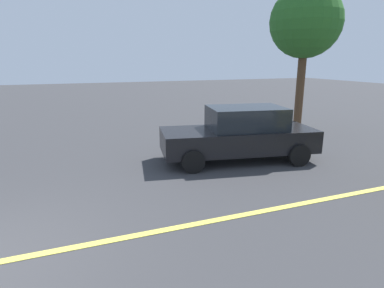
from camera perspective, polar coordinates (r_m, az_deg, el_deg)
The scene contains 3 objects.
lane_marking_centre at distance 6.02m, azimuth -4.60°, elevation -14.96°, with size 28.00×0.16×0.01m, color #E0D14C.
car_black_near_curb at distance 9.77m, azimuth 8.57°, elevation 1.77°, with size 4.81×2.55×1.63m.
tree_left_verge at distance 14.34m, azimuth 19.54°, elevation 19.62°, with size 2.84×2.84×5.86m.
Camera 1 is at (1.56, -5.03, 2.99)m, focal length 30.00 mm.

